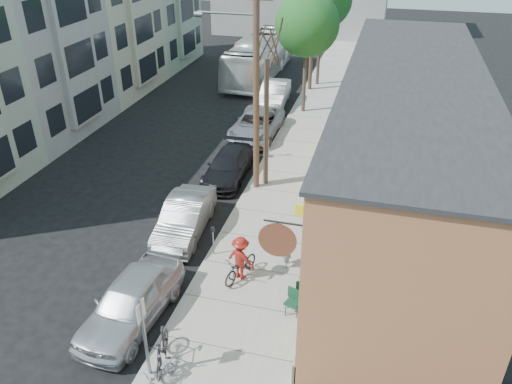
% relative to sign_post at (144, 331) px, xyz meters
% --- Properties ---
extents(ground, '(120.00, 120.00, 0.00)m').
position_rel_sign_post_xyz_m(ground, '(-2.35, 5.47, -1.83)').
color(ground, black).
extents(sidewalk, '(4.50, 58.00, 0.15)m').
position_rel_sign_post_xyz_m(sidewalk, '(1.90, 16.47, -1.76)').
color(sidewalk, '#A7A49A').
rests_on(sidewalk, ground).
extents(cafe_building, '(6.60, 20.20, 6.61)m').
position_rel_sign_post_xyz_m(cafe_building, '(6.64, 10.46, 1.47)').
color(cafe_building, '#B16841').
rests_on(cafe_building, ground).
extents(apartment_row, '(6.30, 32.00, 9.00)m').
position_rel_sign_post_xyz_m(apartment_row, '(-14.20, 19.47, 2.67)').
color(apartment_row, '#9CAC92').
rests_on(apartment_row, ground).
extents(sign_post, '(0.07, 0.45, 2.80)m').
position_rel_sign_post_xyz_m(sign_post, '(0.00, 0.00, 0.00)').
color(sign_post, slate).
rests_on(sign_post, sidewalk).
extents(parking_meter_near, '(0.14, 0.14, 1.24)m').
position_rel_sign_post_xyz_m(parking_meter_near, '(-0.10, 5.95, -0.85)').
color(parking_meter_near, slate).
rests_on(parking_meter_near, sidewalk).
extents(parking_meter_far, '(0.14, 0.14, 1.24)m').
position_rel_sign_post_xyz_m(parking_meter_far, '(-0.10, 14.99, -0.85)').
color(parking_meter_far, slate).
rests_on(parking_meter_far, sidewalk).
extents(utility_pole_near, '(3.57, 0.28, 10.00)m').
position_rel_sign_post_xyz_m(utility_pole_near, '(0.04, 11.66, 3.58)').
color(utility_pole_near, '#503A28').
rests_on(utility_pole_near, sidewalk).
extents(utility_pole_far, '(1.80, 0.28, 10.00)m').
position_rel_sign_post_xyz_m(utility_pole_far, '(0.10, 27.23, 3.51)').
color(utility_pole_far, '#503A28').
rests_on(utility_pole_far, sidewalk).
extents(tree_bare, '(0.24, 0.24, 6.12)m').
position_rel_sign_post_xyz_m(tree_bare, '(0.45, 12.13, 1.38)').
color(tree_bare, '#44392C').
rests_on(tree_bare, sidewalk).
extents(tree_leafy_mid, '(3.98, 3.98, 7.58)m').
position_rel_sign_post_xyz_m(tree_leafy_mid, '(0.45, 22.54, 3.89)').
color(tree_leafy_mid, '#44392C').
rests_on(tree_leafy_mid, sidewalk).
extents(patio_chair_a, '(0.64, 0.64, 0.88)m').
position_rel_sign_post_xyz_m(patio_chair_a, '(3.51, 3.52, -1.24)').
color(patio_chair_a, '#103B25').
rests_on(patio_chair_a, sidewalk).
extents(patio_chair_b, '(0.62, 0.62, 0.88)m').
position_rel_sign_post_xyz_m(patio_chair_b, '(3.72, 3.95, -1.24)').
color(patio_chair_b, '#103B25').
rests_on(patio_chair_b, sidewalk).
extents(patron_grey, '(0.48, 0.62, 1.54)m').
position_rel_sign_post_xyz_m(patron_grey, '(2.77, 5.95, -0.91)').
color(patron_grey, gray).
rests_on(patron_grey, sidewalk).
extents(patron_green, '(1.02, 1.14, 1.92)m').
position_rel_sign_post_xyz_m(patron_green, '(3.79, 4.51, -0.72)').
color(patron_green, '#276344').
rests_on(patron_green, sidewalk).
extents(cyclist, '(1.26, 0.98, 1.72)m').
position_rel_sign_post_xyz_m(cyclist, '(1.33, 4.87, -0.82)').
color(cyclist, maroon).
rests_on(cyclist, sidewalk).
extents(cyclist_bike, '(1.22, 1.96, 0.97)m').
position_rel_sign_post_xyz_m(cyclist_bike, '(1.33, 4.87, -1.20)').
color(cyclist_bike, black).
rests_on(cyclist_bike, sidewalk).
extents(parked_bike_a, '(0.96, 1.90, 1.10)m').
position_rel_sign_post_xyz_m(parked_bike_a, '(0.22, 0.47, -1.13)').
color(parked_bike_a, black).
rests_on(parked_bike_a, sidewalk).
extents(parked_bike_b, '(0.90, 1.75, 0.88)m').
position_rel_sign_post_xyz_m(parked_bike_b, '(0.53, -0.30, -1.24)').
color(parked_bike_b, gray).
rests_on(parked_bike_b, sidewalk).
extents(car_0, '(2.24, 4.86, 1.61)m').
position_rel_sign_post_xyz_m(car_0, '(-1.55, 2.00, -1.03)').
color(car_0, '#B8B9C0').
rests_on(car_0, ground).
extents(car_1, '(1.96, 4.69, 1.51)m').
position_rel_sign_post_xyz_m(car_1, '(-1.80, 7.24, -1.08)').
color(car_1, '#979B9E').
rests_on(car_1, ground).
extents(car_2, '(2.00, 4.66, 1.34)m').
position_rel_sign_post_xyz_m(car_2, '(-1.55, 12.42, -1.16)').
color(car_2, black).
rests_on(car_2, ground).
extents(car_3, '(2.53, 5.43, 1.51)m').
position_rel_sign_post_xyz_m(car_3, '(-1.55, 17.93, -1.08)').
color(car_3, '#9B9EA3').
rests_on(car_3, ground).
extents(car_4, '(2.01, 4.97, 1.60)m').
position_rel_sign_post_xyz_m(car_4, '(-1.77, 23.58, -1.03)').
color(car_4, silver).
rests_on(car_4, ground).
extents(bus, '(3.13, 11.64, 3.22)m').
position_rel_sign_post_xyz_m(bus, '(-4.43, 29.73, -0.22)').
color(bus, white).
rests_on(bus, ground).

